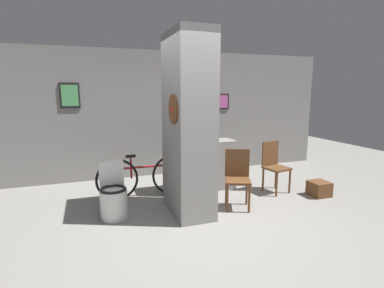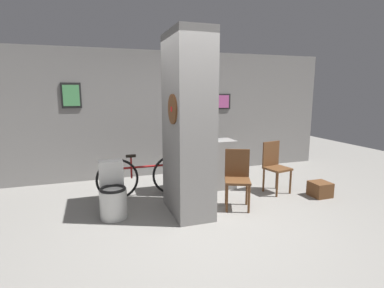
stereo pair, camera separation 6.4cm
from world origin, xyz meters
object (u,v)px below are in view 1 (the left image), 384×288
Objects in this scene: bottle_tall at (209,135)px; chair_near_pillar at (237,176)px; chair_by_doorway at (274,164)px; toilet at (113,194)px; bicycle at (145,176)px.

chair_near_pillar is at bearing -85.53° from bottle_tall.
chair_by_doorway is at bearing 47.43° from chair_near_pillar.
chair_by_doorway reaches higher than toilet.
bicycle is at bearing -177.52° from bottle_tall.
chair_near_pillar is at bearing -167.41° from chair_by_doorway.
toilet is 2.83m from chair_by_doorway.
chair_by_doorway is at bearing -26.82° from bottle_tall.
chair_near_pillar and chair_by_doorway have the same top height.
chair_by_doorway is (2.82, 0.18, 0.17)m from toilet.
bicycle is 1.35m from bottle_tall.
bottle_tall reaches higher than toilet.
chair_near_pillar reaches higher than bicycle.
chair_by_doorway is 2.28m from bicycle.
chair_near_pillar is 1.09m from bottle_tall.
bottle_tall reaches higher than chair_near_pillar.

